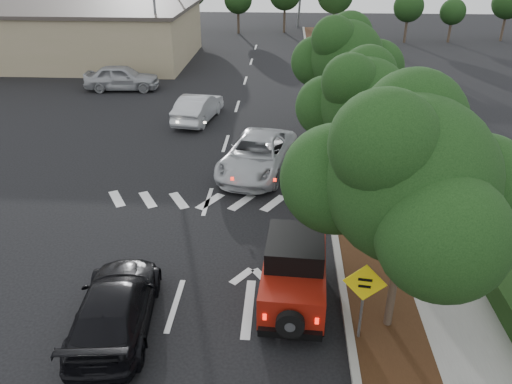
# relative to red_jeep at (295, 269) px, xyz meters

# --- Properties ---
(ground) EXTENTS (120.00, 120.00, 0.00)m
(ground) POSITION_rel_red_jeep_xyz_m (-3.21, -0.52, -0.96)
(ground) COLOR black
(ground) RESTS_ON ground
(curb) EXTENTS (0.20, 70.00, 0.15)m
(curb) POSITION_rel_red_jeep_xyz_m (1.39, 11.48, -0.89)
(curb) COLOR #9E9B93
(curb) RESTS_ON ground
(planting_strip) EXTENTS (1.80, 70.00, 0.12)m
(planting_strip) POSITION_rel_red_jeep_xyz_m (2.39, 11.48, -0.90)
(planting_strip) COLOR black
(planting_strip) RESTS_ON ground
(sidewalk) EXTENTS (2.00, 70.00, 0.12)m
(sidewalk) POSITION_rel_red_jeep_xyz_m (4.29, 11.48, -0.90)
(sidewalk) COLOR gray
(sidewalk) RESTS_ON ground
(hedge) EXTENTS (0.80, 70.00, 0.80)m
(hedge) POSITION_rel_red_jeep_xyz_m (5.69, 11.48, -0.56)
(hedge) COLOR black
(hedge) RESTS_ON ground
(commercial_building) EXTENTS (22.00, 12.00, 4.00)m
(commercial_building) POSITION_rel_red_jeep_xyz_m (-19.21, 29.48, 1.04)
(commercial_building) COLOR #9B8E6B
(commercial_building) RESTS_ON ground
(transmission_tower) EXTENTS (7.00, 4.00, 28.00)m
(transmission_tower) POSITION_rel_red_jeep_xyz_m (2.79, 47.48, -0.96)
(transmission_tower) COLOR slate
(transmission_tower) RESTS_ON ground
(street_tree_near) EXTENTS (3.80, 3.80, 5.92)m
(street_tree_near) POSITION_rel_red_jeep_xyz_m (2.39, -1.02, -0.96)
(street_tree_near) COLOR black
(street_tree_near) RESTS_ON ground
(street_tree_mid) EXTENTS (3.20, 3.20, 5.32)m
(street_tree_mid) POSITION_rel_red_jeep_xyz_m (2.39, 5.98, -0.96)
(street_tree_mid) COLOR black
(street_tree_mid) RESTS_ON ground
(street_tree_far) EXTENTS (3.40, 3.40, 5.62)m
(street_tree_far) POSITION_rel_red_jeep_xyz_m (2.39, 12.48, -0.96)
(street_tree_far) COLOR black
(street_tree_far) RESTS_ON ground
(light_pole_a) EXTENTS (2.00, 0.22, 9.00)m
(light_pole_a) POSITION_rel_red_jeep_xyz_m (-9.71, 25.48, -0.96)
(light_pole_a) COLOR slate
(light_pole_a) RESTS_ON ground
(light_pole_b) EXTENTS (2.00, 0.22, 9.00)m
(light_pole_b) POSITION_rel_red_jeep_xyz_m (-10.71, 37.48, -0.96)
(light_pole_b) COLOR slate
(light_pole_b) RESTS_ON ground
(red_jeep) EXTENTS (1.83, 3.77, 1.89)m
(red_jeep) POSITION_rel_red_jeep_xyz_m (0.00, 0.00, 0.00)
(red_jeep) COLOR black
(red_jeep) RESTS_ON ground
(silver_suv_ahead) EXTENTS (3.59, 5.82, 1.50)m
(silver_suv_ahead) POSITION_rel_red_jeep_xyz_m (-1.48, 8.35, -0.21)
(silver_suv_ahead) COLOR #B1B4BA
(silver_suv_ahead) RESTS_ON ground
(black_suv_oncoming) EXTENTS (2.29, 4.69, 1.31)m
(black_suv_oncoming) POSITION_rel_red_jeep_xyz_m (-4.49, -1.44, -0.30)
(black_suv_oncoming) COLOR black
(black_suv_oncoming) RESTS_ON ground
(silver_sedan_oncoming) EXTENTS (2.28, 4.62, 1.46)m
(silver_sedan_oncoming) POSITION_rel_red_jeep_xyz_m (-5.07, 14.81, -0.23)
(silver_sedan_oncoming) COLOR #B7B9C0
(silver_sedan_oncoming) RESTS_ON ground
(parked_suv) EXTENTS (4.87, 2.22, 1.62)m
(parked_suv) POSITION_rel_red_jeep_xyz_m (-11.04, 20.64, -0.15)
(parked_suv) COLOR #A0A2A8
(parked_suv) RESTS_ON ground
(speed_hump_sign) EXTENTS (1.02, 0.15, 2.17)m
(speed_hump_sign) POSITION_rel_red_jeep_xyz_m (1.59, -1.56, 0.54)
(speed_hump_sign) COLOR slate
(speed_hump_sign) RESTS_ON ground
(terracotta_planter) EXTENTS (0.76, 0.76, 1.33)m
(terracotta_planter) POSITION_rel_red_jeep_xyz_m (5.00, 3.04, -0.06)
(terracotta_planter) COLOR brown
(terracotta_planter) RESTS_ON ground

